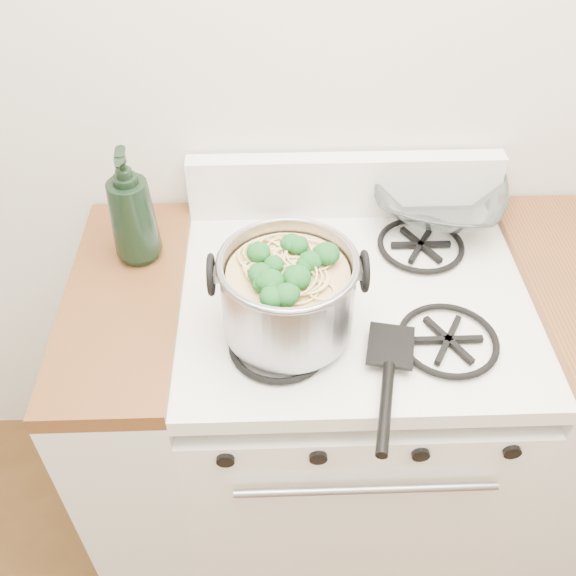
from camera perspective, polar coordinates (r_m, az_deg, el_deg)
The scene contains 6 objects.
gas_range at distance 1.76m, azimuth 4.92°, elevation -11.56°, with size 0.76×0.66×0.92m.
counter_left at distance 1.76m, azimuth -11.90°, elevation -11.26°, with size 0.25×0.65×0.92m.
stock_pot at distance 1.24m, azimuth 0.00°, elevation -0.51°, with size 0.30×0.27×0.18m.
spatula at distance 1.27m, azimuth 9.15°, elevation -4.87°, with size 0.29×0.31×0.02m, color black, non-canonical shape.
glass_bowl at distance 1.63m, azimuth 13.18°, elevation 7.24°, with size 0.13×0.13×0.03m, color white.
bottle at distance 1.42m, azimuth -13.80°, elevation 7.03°, with size 0.11×0.11×0.27m, color black.
Camera 1 is at (-0.18, 0.26, 1.88)m, focal length 40.00 mm.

